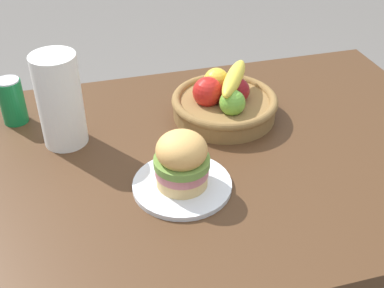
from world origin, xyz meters
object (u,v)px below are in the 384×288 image
soda_can (12,101)px  paper_towel_roll (60,101)px  plate (182,185)px  fruit_basket (224,101)px  sandwich (182,160)px

soda_can → paper_towel_roll: paper_towel_roll is taller
soda_can → paper_towel_roll: size_ratio=0.53×
plate → paper_towel_roll: bearing=133.4°
plate → paper_towel_roll: (-0.24, 0.25, 0.11)m
plate → soda_can: 0.54m
plate → soda_can: bearing=133.5°
soda_can → fruit_basket: size_ratio=0.43×
soda_can → fruit_basket: (0.55, -0.12, -0.02)m
fruit_basket → paper_towel_roll: paper_towel_roll is taller
plate → fruit_basket: 0.33m
fruit_basket → paper_towel_roll: bearing=-178.6°
fruit_basket → plate: bearing=-125.2°
sandwich → paper_towel_roll: paper_towel_roll is taller
plate → sandwich: bearing=-135.0°
soda_can → fruit_basket: 0.57m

